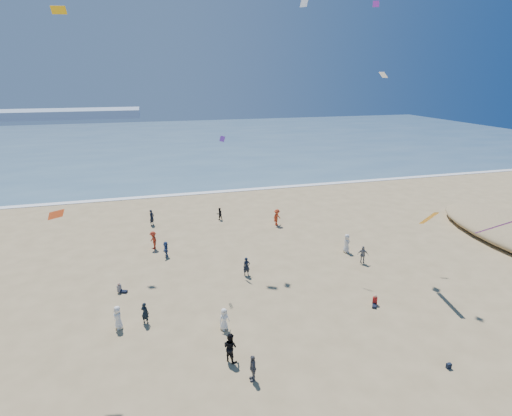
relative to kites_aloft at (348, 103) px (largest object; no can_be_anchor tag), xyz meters
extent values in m
cube|color=#476B84|center=(-8.95, 83.16, -14.73)|extent=(220.00, 100.00, 0.06)
cube|color=white|center=(-8.95, 33.16, -14.72)|extent=(220.00, 1.20, 0.08)
imported|color=#B8371A|center=(1.48, 17.78, -13.80)|extent=(1.41, 1.34, 1.92)
imported|color=navy|center=(-11.27, 12.69, -14.01)|extent=(0.57, 1.42, 1.49)
imported|color=silver|center=(5.68, 8.98, -13.83)|extent=(0.75, 1.00, 1.85)
imported|color=black|center=(-8.40, -3.30, -13.82)|extent=(1.13, 1.15, 1.87)
imported|color=black|center=(-4.54, 21.36, -14.02)|extent=(0.87, 0.78, 1.48)
imported|color=white|center=(-8.16, -0.12, -13.98)|extent=(0.90, 0.77, 1.56)
imported|color=#9E2916|center=(-12.35, 14.76, -13.85)|extent=(1.05, 1.34, 1.83)
imported|color=white|center=(-15.05, 1.88, -13.92)|extent=(0.82, 0.97, 1.68)
imported|color=black|center=(-13.29, 2.02, -13.96)|extent=(0.70, 0.64, 1.60)
imported|color=black|center=(-12.32, 21.59, -13.84)|extent=(0.77, 0.80, 1.84)
imported|color=gray|center=(5.99, 6.41, -13.93)|extent=(1.05, 0.83, 1.67)
imported|color=slate|center=(-7.52, -5.22, -13.95)|extent=(0.43, 0.97, 1.62)
imported|color=black|center=(-4.83, 6.93, -13.94)|extent=(0.61, 0.41, 1.65)
cube|color=black|center=(3.80, -7.39, -14.59)|extent=(0.28, 0.18, 0.34)
cube|color=#E54C1F|center=(-16.90, -2.01, -5.07)|extent=(0.84, 0.74, 0.50)
cube|color=#552592|center=(-5.79, 11.51, -3.66)|extent=(0.41, 0.80, 0.47)
cube|color=purple|center=(9.55, 13.90, 7.94)|extent=(0.69, 0.60, 0.59)
cube|color=#DBA10C|center=(-16.45, 4.54, 5.17)|extent=(0.87, 0.35, 0.43)
cube|color=silver|center=(8.02, 9.10, 1.64)|extent=(0.74, 0.74, 0.48)
cube|color=white|center=(2.30, 13.72, 7.68)|extent=(0.63, 0.72, 0.64)
cube|color=#782490|center=(5.40, -7.79, -5.68)|extent=(0.35, 3.14, 2.21)
cube|color=orange|center=(8.29, 1.38, -8.87)|extent=(0.35, 2.64, 1.87)
camera|label=1|loc=(-12.22, -22.95, 1.57)|focal=28.00mm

